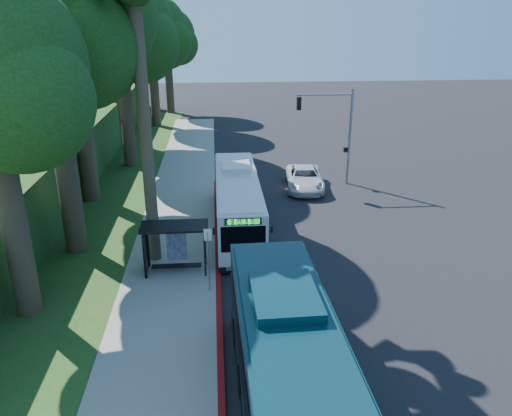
{
  "coord_description": "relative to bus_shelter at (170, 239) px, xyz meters",
  "views": [
    {
      "loc": [
        -4.95,
        -24.91,
        11.88
      ],
      "look_at": [
        -2.78,
        1.0,
        1.74
      ],
      "focal_mm": 35.0,
      "sensor_mm": 36.0,
      "label": 1
    }
  ],
  "objects": [
    {
      "name": "bus_shelter",
      "position": [
        0.0,
        0.0,
        0.0
      ],
      "size": [
        3.2,
        1.51,
        2.55
      ],
      "color": "black",
      "rests_on": "ground"
    },
    {
      "name": "tree_5",
      "position": [
        -3.16,
        42.84,
        7.16
      ],
      "size": [
        7.35,
        7.0,
        12.86
      ],
      "color": "#382B1E",
      "rests_on": "ground"
    },
    {
      "name": "red_curb",
      "position": [
        2.26,
        -1.14,
        -1.74
      ],
      "size": [
        0.25,
        30.0,
        0.13
      ],
      "primitive_type": "cube",
      "color": "maroon",
      "rests_on": "ground"
    },
    {
      "name": "grass_verge",
      "position": [
        -5.74,
        7.86,
        -1.78
      ],
      "size": [
        8.0,
        70.0,
        0.06
      ],
      "primitive_type": "cube",
      "color": "#234719",
      "rests_on": "ground"
    },
    {
      "name": "ground",
      "position": [
        7.26,
        2.86,
        -1.81
      ],
      "size": [
        140.0,
        140.0,
        0.0
      ],
      "primitive_type": "plane",
      "color": "black",
      "rests_on": "ground"
    },
    {
      "name": "traffic_signal_pole",
      "position": [
        11.04,
        12.86,
        2.62
      ],
      "size": [
        4.1,
        0.3,
        7.0
      ],
      "color": "gray",
      "rests_on": "ground"
    },
    {
      "name": "tree_3",
      "position": [
        -6.62,
        26.84,
        10.17
      ],
      "size": [
        10.08,
        9.6,
        17.28
      ],
      "color": "#382B1E",
      "rests_on": "ground"
    },
    {
      "name": "palm_tree",
      "position": [
        -0.94,
        1.36,
        10.57
      ],
      "size": [
        4.2,
        4.2,
        14.4
      ],
      "color": "#4C3F2D",
      "rests_on": "ground"
    },
    {
      "name": "tree_4",
      "position": [
        -4.14,
        34.84,
        7.92
      ],
      "size": [
        8.4,
        8.0,
        14.14
      ],
      "color": "#382B1E",
      "rests_on": "ground"
    },
    {
      "name": "stop_sign_pole",
      "position": [
        1.86,
        -2.14,
        0.28
      ],
      "size": [
        0.35,
        0.06,
        3.17
      ],
      "color": "gray",
      "rests_on": "ground"
    },
    {
      "name": "tree_2",
      "position": [
        -4.64,
        18.84,
        8.67
      ],
      "size": [
        8.82,
        8.4,
        15.12
      ],
      "color": "#382B1E",
      "rests_on": "ground"
    },
    {
      "name": "tree_0",
      "position": [
        -5.14,
        2.84,
        9.4
      ],
      "size": [
        8.4,
        8.0,
        15.7
      ],
      "color": "#382B1E",
      "rests_on": "ground"
    },
    {
      "name": "white_bus",
      "position": [
        3.51,
        5.25,
        -0.14
      ],
      "size": [
        2.5,
        11.49,
        3.42
      ],
      "rotation": [
        0.0,
        0.0,
        -0.0
      ],
      "color": "silver",
      "rests_on": "ground"
    },
    {
      "name": "teal_bus",
      "position": [
        4.34,
        -11.07,
        0.15
      ],
      "size": [
        3.17,
        13.49,
        4.0
      ],
      "rotation": [
        0.0,
        0.0,
        0.02
      ],
      "color": "#092A32",
      "rests_on": "ground"
    },
    {
      "name": "sidewalk",
      "position": [
        -0.04,
        2.86,
        -1.75
      ],
      "size": [
        4.5,
        70.0,
        0.12
      ],
      "primitive_type": "cube",
      "color": "gray",
      "rests_on": "ground"
    },
    {
      "name": "pickup",
      "position": [
        8.69,
        11.96,
        -1.04
      ],
      "size": [
        3.12,
        5.78,
        1.54
      ],
      "primitive_type": "imported",
      "rotation": [
        0.0,
        0.0,
        -0.1
      ],
      "color": "silver",
      "rests_on": "ground"
    }
  ]
}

